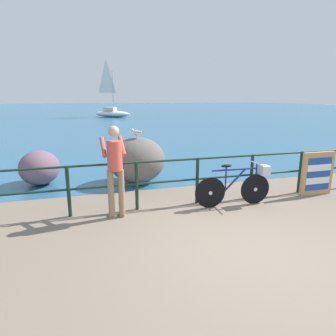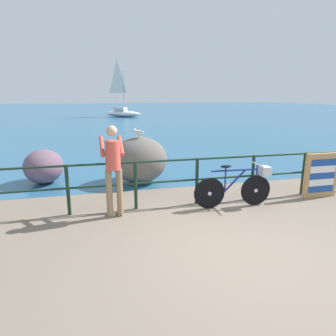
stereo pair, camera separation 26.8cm
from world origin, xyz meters
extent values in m
cube|color=#756656|center=(0.00, 20.00, -0.05)|extent=(120.00, 120.00, 0.10)
cube|color=#285B7F|center=(0.00, 48.29, 0.00)|extent=(120.00, 90.00, 0.01)
cylinder|color=black|center=(-2.66, 2.06, 0.51)|extent=(0.07, 0.07, 1.02)
cylinder|color=black|center=(-1.33, 2.06, 0.51)|extent=(0.07, 0.07, 1.02)
cylinder|color=black|center=(0.00, 2.06, 0.51)|extent=(0.07, 0.07, 1.02)
cylinder|color=black|center=(1.33, 2.06, 0.51)|extent=(0.07, 0.07, 1.02)
cylinder|color=black|center=(2.66, 2.06, 0.51)|extent=(0.07, 0.07, 1.02)
cylinder|color=black|center=(0.00, 2.06, 1.00)|extent=(7.97, 0.04, 0.04)
cylinder|color=black|center=(0.00, 2.06, 0.55)|extent=(7.97, 0.04, 0.04)
cylinder|color=black|center=(0.17, 1.74, 0.33)|extent=(0.66, 0.06, 0.66)
cylinder|color=#B7BCC6|center=(0.17, 1.74, 0.33)|extent=(0.08, 0.06, 0.08)
cylinder|color=black|center=(1.21, 1.69, 0.33)|extent=(0.66, 0.06, 0.66)
cylinder|color=#B7BCC6|center=(1.21, 1.69, 0.33)|extent=(0.08, 0.06, 0.08)
cylinder|color=navy|center=(0.69, 1.71, 0.80)|extent=(0.99, 0.08, 0.04)
cylinder|color=navy|center=(0.71, 1.71, 0.57)|extent=(0.50, 0.06, 0.50)
cylinder|color=navy|center=(0.50, 1.72, 0.59)|extent=(0.03, 0.03, 0.53)
ellipsoid|color=black|center=(0.50, 1.72, 0.89)|extent=(0.24, 0.11, 0.06)
cylinder|color=navy|center=(1.21, 1.69, 0.62)|extent=(0.03, 0.03, 0.57)
cylinder|color=#B7BCC6|center=(1.21, 1.69, 0.90)|extent=(0.05, 0.48, 0.03)
cube|color=#B7BCC6|center=(1.39, 1.68, 0.75)|extent=(0.21, 0.25, 0.20)
cylinder|color=#8C7251|center=(-1.88, 1.76, 0.47)|extent=(0.12, 0.12, 0.95)
ellipsoid|color=#513319|center=(-1.88, 1.82, 0.04)|extent=(0.11, 0.26, 0.08)
cylinder|color=#8C7251|center=(-1.68, 1.77, 0.47)|extent=(0.12, 0.12, 0.95)
ellipsoid|color=#513319|center=(-1.68, 1.83, 0.04)|extent=(0.11, 0.26, 0.08)
cylinder|color=#CC4C3F|center=(-1.78, 1.76, 1.23)|extent=(0.28, 0.28, 0.55)
sphere|color=tan|center=(-1.78, 1.76, 1.68)|extent=(0.20, 0.20, 0.20)
cylinder|color=#CC4C3F|center=(-1.96, 1.99, 1.36)|extent=(0.10, 0.52, 0.34)
cylinder|color=#CC4C3F|center=(-1.60, 2.01, 1.36)|extent=(0.10, 0.52, 0.34)
cube|color=tan|center=(2.93, 1.81, 0.52)|extent=(0.84, 0.09, 1.04)
cube|color=#1E479E|center=(2.93, 1.76, 0.21)|extent=(0.66, 0.01, 0.16)
cube|color=white|center=(2.93, 1.76, 0.36)|extent=(0.66, 0.01, 0.16)
cube|color=#1E479E|center=(2.93, 1.76, 0.52)|extent=(0.66, 0.01, 0.16)
cube|color=white|center=(2.93, 1.76, 0.68)|extent=(0.66, 0.01, 0.16)
cube|color=#1E479E|center=(2.93, 1.76, 0.83)|extent=(0.66, 0.01, 0.16)
ellipsoid|color=#605B56|center=(-0.97, 4.01, 0.62)|extent=(1.51, 1.37, 1.24)
ellipsoid|color=#6B4F60|center=(-3.49, 4.55, 0.46)|extent=(1.02, 1.19, 0.91)
cylinder|color=gold|center=(-0.99, 3.89, 1.27)|extent=(0.01, 0.01, 0.06)
cylinder|color=gold|center=(-0.96, 3.93, 1.27)|extent=(0.01, 0.01, 0.06)
ellipsoid|color=white|center=(-0.97, 3.91, 1.37)|extent=(0.28, 0.24, 0.13)
ellipsoid|color=#9E9EA3|center=(-0.96, 3.90, 1.40)|extent=(0.27, 0.23, 0.06)
sphere|color=white|center=(-1.07, 3.97, 1.44)|extent=(0.08, 0.08, 0.08)
cone|color=gold|center=(-1.12, 4.00, 1.43)|extent=(0.05, 0.05, 0.02)
ellipsoid|color=white|center=(0.86, 29.57, 0.36)|extent=(4.26, 3.74, 0.70)
cube|color=silver|center=(0.63, 29.75, 0.89)|extent=(1.52, 1.43, 0.36)
cylinder|color=#B2B2B7|center=(1.02, 29.44, 2.81)|extent=(0.10, 0.10, 4.20)
pyramid|color=white|center=(0.43, 29.91, 4.38)|extent=(1.29, 1.04, 3.57)
camera|label=1|loc=(-2.29, -3.63, 2.31)|focal=31.33mm
camera|label=2|loc=(-2.03, -3.69, 2.31)|focal=31.33mm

